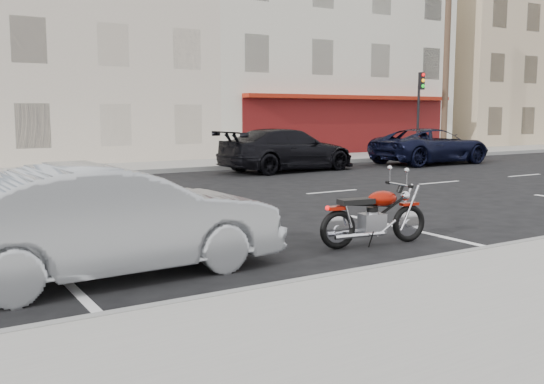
{
  "coord_description": "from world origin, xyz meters",
  "views": [
    {
      "loc": [
        -7.65,
        -12.59,
        2.06
      ],
      "look_at": [
        -2.59,
        -4.42,
        0.8
      ],
      "focal_mm": 40.0,
      "sensor_mm": 36.0,
      "label": 1
    }
  ],
  "objects_px": {
    "utility_pole": "(446,58)",
    "suv_far": "(431,146)",
    "traffic_light": "(420,102)",
    "fire_hydrant": "(392,146)",
    "sedan_silver": "(112,221)",
    "car_far": "(287,150)",
    "motorcycle": "(410,215)"
  },
  "relations": [
    {
      "from": "utility_pole",
      "to": "suv_far",
      "type": "height_order",
      "value": "utility_pole"
    },
    {
      "from": "traffic_light",
      "to": "suv_far",
      "type": "height_order",
      "value": "traffic_light"
    },
    {
      "from": "utility_pole",
      "to": "fire_hydrant",
      "type": "relative_size",
      "value": 12.5
    },
    {
      "from": "sedan_silver",
      "to": "car_far",
      "type": "distance_m",
      "value": 14.28
    },
    {
      "from": "utility_pole",
      "to": "fire_hydrant",
      "type": "distance_m",
      "value": 5.48
    },
    {
      "from": "utility_pole",
      "to": "fire_hydrant",
      "type": "bearing_deg",
      "value": -178.36
    },
    {
      "from": "suv_far",
      "to": "traffic_light",
      "type": "bearing_deg",
      "value": -39.11
    },
    {
      "from": "fire_hydrant",
      "to": "car_far",
      "type": "xyz_separation_m",
      "value": [
        -7.85,
        -3.06,
        0.22
      ]
    },
    {
      "from": "utility_pole",
      "to": "traffic_light",
      "type": "distance_m",
      "value": 2.97
    },
    {
      "from": "fire_hydrant",
      "to": "car_far",
      "type": "height_order",
      "value": "car_far"
    },
    {
      "from": "fire_hydrant",
      "to": "sedan_silver",
      "type": "distance_m",
      "value": 22.14
    },
    {
      "from": "traffic_light",
      "to": "car_far",
      "type": "distance_m",
      "value": 9.95
    },
    {
      "from": "traffic_light",
      "to": "suv_far",
      "type": "xyz_separation_m",
      "value": [
        -2.69,
        -3.38,
        -1.84
      ]
    },
    {
      "from": "sedan_silver",
      "to": "traffic_light",
      "type": "bearing_deg",
      "value": -56.43
    },
    {
      "from": "fire_hydrant",
      "to": "motorcycle",
      "type": "xyz_separation_m",
      "value": [
        -12.74,
        -14.13,
        -0.09
      ]
    },
    {
      "from": "motorcycle",
      "to": "car_far",
      "type": "distance_m",
      "value": 12.1
    },
    {
      "from": "utility_pole",
      "to": "motorcycle",
      "type": "height_order",
      "value": "utility_pole"
    },
    {
      "from": "traffic_light",
      "to": "motorcycle",
      "type": "bearing_deg",
      "value": -135.56
    },
    {
      "from": "motorcycle",
      "to": "car_far",
      "type": "relative_size",
      "value": 0.37
    },
    {
      "from": "sedan_silver",
      "to": "suv_far",
      "type": "distance_m",
      "value": 19.12
    },
    {
      "from": "utility_pole",
      "to": "motorcycle",
      "type": "xyz_separation_m",
      "value": [
        -16.24,
        -14.23,
        -4.3
      ]
    },
    {
      "from": "sedan_silver",
      "to": "suv_far",
      "type": "relative_size",
      "value": 0.83
    },
    {
      "from": "traffic_light",
      "to": "motorcycle",
      "type": "distance_m",
      "value": 20.05
    },
    {
      "from": "suv_far",
      "to": "car_far",
      "type": "bearing_deg",
      "value": 85.31
    },
    {
      "from": "motorcycle",
      "to": "suv_far",
      "type": "height_order",
      "value": "suv_far"
    },
    {
      "from": "fire_hydrant",
      "to": "sedan_silver",
      "type": "relative_size",
      "value": 0.17
    },
    {
      "from": "traffic_light",
      "to": "motorcycle",
      "type": "relative_size",
      "value": 2.0
    },
    {
      "from": "motorcycle",
      "to": "suv_far",
      "type": "distance_m",
      "value": 15.66
    },
    {
      "from": "motorcycle",
      "to": "car_far",
      "type": "height_order",
      "value": "car_far"
    },
    {
      "from": "fire_hydrant",
      "to": "utility_pole",
      "type": "bearing_deg",
      "value": 1.64
    },
    {
      "from": "utility_pole",
      "to": "car_far",
      "type": "relative_size",
      "value": 1.73
    },
    {
      "from": "suv_far",
      "to": "utility_pole",
      "type": "bearing_deg",
      "value": -52.71
    }
  ]
}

